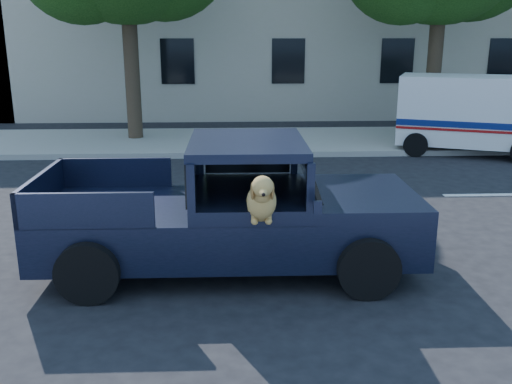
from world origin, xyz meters
TOP-DOWN VIEW (x-y plane):
  - ground at (0.00, 0.00)m, footprint 120.00×120.00m
  - far_sidewalk at (0.00, 9.20)m, footprint 60.00×4.00m
  - lane_stripes at (2.00, 3.40)m, footprint 21.60×0.14m
  - pickup_truck at (-1.26, -0.09)m, footprint 5.16×2.64m
  - mail_truck at (5.32, 7.53)m, footprint 4.21×3.07m

SIDE VIEW (x-z plane):
  - ground at x=0.00m, z-range 0.00..0.00m
  - lane_stripes at x=2.00m, z-range 0.00..0.01m
  - far_sidewalk at x=0.00m, z-range 0.00..0.15m
  - pickup_truck at x=-1.26m, z-range -0.30..1.54m
  - mail_truck at x=5.32m, z-range -0.13..1.97m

